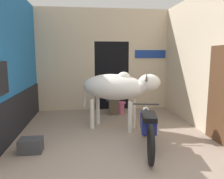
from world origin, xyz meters
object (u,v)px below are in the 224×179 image
plastic_stool (121,107)px  crate (31,145)px  motorcycle_near (148,126)px  shopkeeper_seated (113,96)px  cow (117,87)px

plastic_stool → crate: 3.50m
motorcycle_near → shopkeeper_seated: 2.78m
cow → plastic_stool: size_ratio=5.35×
plastic_stool → crate: (-2.22, -2.70, -0.07)m
motorcycle_near → plastic_stool: bearing=92.1°
plastic_stool → crate: plastic_stool is taller
motorcycle_near → crate: size_ratio=4.74×
motorcycle_near → crate: bearing=178.1°
shopkeeper_seated → plastic_stool: 0.47m
cow → plastic_stool: 1.76m
cow → motorcycle_near: cow is taller
cow → motorcycle_near: (0.45, -1.29, -0.62)m
cow → plastic_stool: (0.35, 1.49, -0.88)m
cow → crate: bearing=-147.1°
cow → crate: 2.43m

